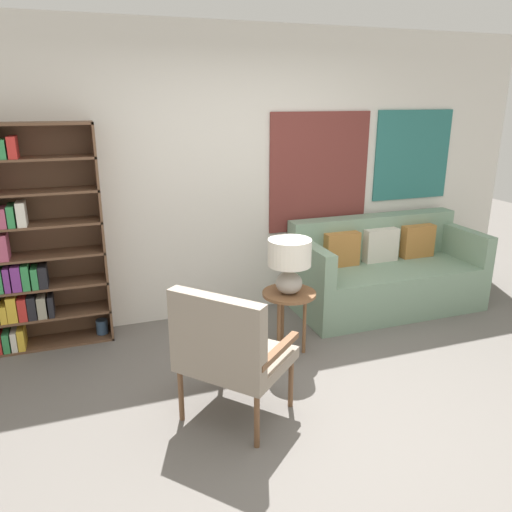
{
  "coord_description": "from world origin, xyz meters",
  "views": [
    {
      "loc": [
        -1.32,
        -2.49,
        2.06
      ],
      "look_at": [
        -0.1,
        0.96,
        0.9
      ],
      "focal_mm": 35.0,
      "sensor_mm": 36.0,
      "label": 1
    }
  ],
  "objects": [
    {
      "name": "couch",
      "position": [
        1.52,
        1.59,
        0.35
      ],
      "size": [
        1.87,
        0.84,
        0.9
      ],
      "color": "gray",
      "rests_on": "ground_plane"
    },
    {
      "name": "armchair",
      "position": [
        -0.55,
        0.25,
        0.55
      ],
      "size": [
        0.86,
        0.87,
        0.94
      ],
      "color": "brown",
      "rests_on": "ground_plane"
    },
    {
      "name": "side_table",
      "position": [
        0.21,
        1.01,
        0.47
      ],
      "size": [
        0.44,
        0.44,
        0.54
      ],
      "color": "brown",
      "rests_on": "ground_plane"
    },
    {
      "name": "ground_plane",
      "position": [
        0.0,
        0.0,
        0.0
      ],
      "size": [
        14.0,
        14.0,
        0.0
      ],
      "primitive_type": "plane",
      "color": "#66605B"
    },
    {
      "name": "wall_back",
      "position": [
        0.05,
        2.03,
        1.35
      ],
      "size": [
        6.4,
        0.08,
        2.7
      ],
      "color": "silver",
      "rests_on": "ground_plane"
    },
    {
      "name": "bookshelf",
      "position": [
        -1.8,
        1.85,
        0.91
      ],
      "size": [
        0.99,
        0.3,
        1.88
      ],
      "color": "brown",
      "rests_on": "ground_plane"
    },
    {
      "name": "table_lamp",
      "position": [
        0.2,
        0.99,
        0.82
      ],
      "size": [
        0.35,
        0.35,
        0.46
      ],
      "color": "#A59E93",
      "rests_on": "side_table"
    }
  ]
}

